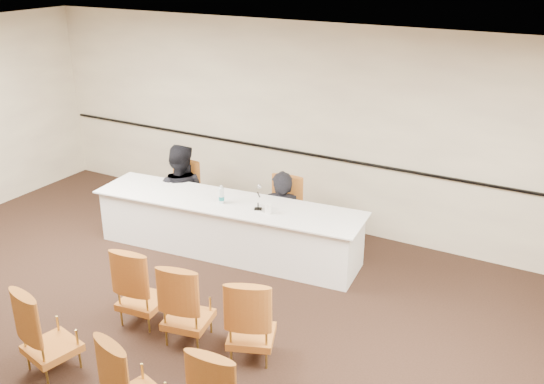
{
  "coord_description": "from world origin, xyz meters",
  "views": [
    {
      "loc": [
        3.41,
        -3.71,
        3.95
      ],
      "look_at": [
        -0.13,
        2.6,
        1.01
      ],
      "focal_mm": 40.0,
      "sensor_mm": 36.0,
      "label": 1
    }
  ],
  "objects": [
    {
      "name": "floor",
      "position": [
        0.0,
        0.0,
        0.0
      ],
      "size": [
        10.0,
        10.0,
        0.0
      ],
      "primitive_type": "plane",
      "color": "black",
      "rests_on": "ground"
    },
    {
      "name": "ceiling",
      "position": [
        0.0,
        0.0,
        3.0
      ],
      "size": [
        10.0,
        10.0,
        0.0
      ],
      "primitive_type": "plane",
      "rotation": [
        3.14,
        0.0,
        0.0
      ],
      "color": "white",
      "rests_on": "ground"
    },
    {
      "name": "wall_back",
      "position": [
        0.0,
        4.0,
        1.5
      ],
      "size": [
        10.0,
        0.04,
        3.0
      ],
      "primitive_type": "cube",
      "color": "#F9ECC3",
      "rests_on": "ground"
    },
    {
      "name": "wall_rail",
      "position": [
        0.0,
        3.96,
        1.1
      ],
      "size": [
        9.8,
        0.04,
        0.03
      ],
      "primitive_type": "cube",
      "color": "black",
      "rests_on": "wall_back"
    },
    {
      "name": "panel_table",
      "position": [
        -0.8,
        2.54,
        0.38
      ],
      "size": [
        3.85,
        1.25,
        0.76
      ],
      "primitive_type": null,
      "rotation": [
        0.0,
        0.0,
        0.1
      ],
      "color": "white",
      "rests_on": "ground"
    },
    {
      "name": "panelist_main",
      "position": [
        -0.29,
        3.15,
        0.26
      ],
      "size": [
        0.7,
        0.57,
        1.66
      ],
      "primitive_type": "imported",
      "rotation": [
        0.0,
        0.0,
        3.46
      ],
      "color": "black",
      "rests_on": "ground"
    },
    {
      "name": "panelist_main_chair",
      "position": [
        -0.29,
        3.15,
        0.47
      ],
      "size": [
        0.55,
        0.55,
        0.95
      ],
      "primitive_type": null,
      "rotation": [
        0.0,
        0.0,
        0.1
      ],
      "color": "#A8541E",
      "rests_on": "ground"
    },
    {
      "name": "panelist_second",
      "position": [
        -1.94,
        2.99,
        0.41
      ],
      "size": [
        0.98,
        0.86,
        1.71
      ],
      "primitive_type": "imported",
      "rotation": [
        0.0,
        0.0,
        3.44
      ],
      "color": "black",
      "rests_on": "ground"
    },
    {
      "name": "panelist_second_chair",
      "position": [
        -1.94,
        2.99,
        0.47
      ],
      "size": [
        0.55,
        0.55,
        0.95
      ],
      "primitive_type": null,
      "rotation": [
        0.0,
        0.0,
        0.1
      ],
      "color": "#A8541E",
      "rests_on": "ground"
    },
    {
      "name": "papers",
      "position": [
        -0.21,
        2.56,
        0.76
      ],
      "size": [
        0.31,
        0.23,
        0.0
      ],
      "primitive_type": "cube",
      "rotation": [
        0.0,
        0.0,
        -0.05
      ],
      "color": "silver",
      "rests_on": "panel_table"
    },
    {
      "name": "microphone",
      "position": [
        -0.29,
        2.51,
        0.91
      ],
      "size": [
        0.18,
        0.24,
        0.3
      ],
      "primitive_type": null,
      "rotation": [
        0.0,
        0.0,
        0.41
      ],
      "color": "black",
      "rests_on": "panel_table"
    },
    {
      "name": "water_bottle",
      "position": [
        -0.83,
        2.46,
        0.88
      ],
      "size": [
        0.09,
        0.09,
        0.25
      ],
      "primitive_type": null,
      "rotation": [
        0.0,
        0.0,
        0.18
      ],
      "color": "#16767B",
      "rests_on": "panel_table"
    },
    {
      "name": "drinking_glass",
      "position": [
        -0.84,
        2.47,
        0.81
      ],
      "size": [
        0.07,
        0.07,
        0.1
      ],
      "primitive_type": "cylinder",
      "rotation": [
        0.0,
        0.0,
        0.04
      ],
      "color": "silver",
      "rests_on": "panel_table"
    },
    {
      "name": "coffee_cup",
      "position": [
        -0.12,
        2.47,
        0.83
      ],
      "size": [
        0.1,
        0.1,
        0.14
      ],
      "primitive_type": "cylinder",
      "rotation": [
        0.0,
        0.0,
        -0.2
      ],
      "color": "white",
      "rests_on": "panel_table"
    },
    {
      "name": "aud_chair_front_left",
      "position": [
        -0.71,
        0.67,
        0.47
      ],
      "size": [
        0.56,
        0.56,
        0.95
      ],
      "primitive_type": null,
      "rotation": [
        0.0,
        0.0,
        0.12
      ],
      "color": "#A8541E",
      "rests_on": "ground"
    },
    {
      "name": "aud_chair_front_mid",
      "position": [
        -0.06,
        0.63,
        0.47
      ],
      "size": [
        0.59,
        0.59,
        0.95
      ],
      "primitive_type": null,
      "rotation": [
        0.0,
        0.0,
        0.2
      ],
      "color": "#A8541E",
      "rests_on": "ground"
    },
    {
      "name": "aud_chair_front_right",
      "position": [
        0.69,
        0.71,
        0.47
      ],
      "size": [
        0.65,
        0.65,
        0.95
      ],
      "primitive_type": null,
      "rotation": [
        0.0,
        0.0,
        0.38
      ],
      "color": "#A8541E",
      "rests_on": "ground"
    },
    {
      "name": "aud_chair_back_left",
      "position": [
        -0.94,
        -0.43,
        0.47
      ],
      "size": [
        0.6,
        0.6,
        0.95
      ],
      "primitive_type": null,
      "rotation": [
        0.0,
        0.0,
        -0.22
      ],
      "color": "#A8541E",
      "rests_on": "ground"
    },
    {
      "name": "aud_chair_back_mid",
      "position": [
        0.31,
        -0.6,
        0.47
      ],
      "size": [
        0.62,
        0.62,
        0.95
      ],
      "primitive_type": null,
      "rotation": [
        0.0,
        0.0,
        -0.28
      ],
      "color": "#A8541E",
      "rests_on": "ground"
    }
  ]
}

